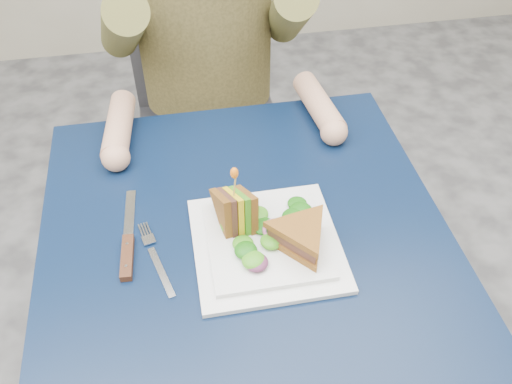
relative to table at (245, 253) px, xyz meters
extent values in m
cube|color=black|center=(0.00, 0.00, 0.06)|extent=(0.75, 0.75, 0.03)
cylinder|color=#595B5E|center=(-0.32, 0.32, -0.30)|extent=(0.04, 0.04, 0.70)
cylinder|color=#595B5E|center=(0.32, 0.32, -0.30)|extent=(0.04, 0.04, 0.70)
cube|color=#47474C|center=(0.00, 0.62, -0.20)|extent=(0.42, 0.40, 0.04)
cube|color=#47474C|center=(0.00, 0.80, 0.05)|extent=(0.42, 0.03, 0.46)
cylinder|color=#47474C|center=(-0.18, 0.45, -0.44)|extent=(0.02, 0.02, 0.43)
cylinder|color=#47474C|center=(0.18, 0.45, -0.44)|extent=(0.02, 0.02, 0.43)
cylinder|color=#47474C|center=(-0.18, 0.79, -0.44)|extent=(0.02, 0.02, 0.43)
cylinder|color=#47474C|center=(0.18, 0.79, -0.44)|extent=(0.02, 0.02, 0.43)
cylinder|color=#4C4422|center=(0.00, 0.60, 0.22)|extent=(0.34, 0.34, 0.52)
cylinder|color=brown|center=(-0.20, 0.51, 0.23)|extent=(0.15, 0.39, 0.31)
cylinder|color=tan|center=(-0.23, 0.31, 0.11)|extent=(0.08, 0.20, 0.06)
sphere|color=tan|center=(-0.23, 0.21, 0.11)|extent=(0.06, 0.06, 0.06)
cylinder|color=brown|center=(0.20, 0.51, 0.23)|extent=(0.15, 0.39, 0.31)
cylinder|color=tan|center=(0.23, 0.31, 0.11)|extent=(0.08, 0.20, 0.06)
sphere|color=tan|center=(0.23, 0.21, 0.11)|extent=(0.06, 0.06, 0.06)
cube|color=white|center=(0.03, -0.05, 0.08)|extent=(0.26, 0.26, 0.01)
cube|color=white|center=(0.03, -0.05, 0.09)|extent=(0.21, 0.21, 0.01)
cube|color=silver|center=(-0.16, -0.08, 0.08)|extent=(0.04, 0.11, 0.00)
cube|color=silver|center=(-0.18, 0.00, 0.08)|extent=(0.03, 0.03, 0.00)
cube|color=silver|center=(-0.19, 0.02, 0.08)|extent=(0.01, 0.03, 0.00)
cube|color=silver|center=(-0.19, 0.02, 0.08)|extent=(0.01, 0.03, 0.00)
cube|color=silver|center=(-0.18, 0.02, 0.08)|extent=(0.01, 0.03, 0.00)
cube|color=silver|center=(-0.18, 0.02, 0.08)|extent=(0.01, 0.03, 0.00)
cube|color=silver|center=(-0.21, 0.06, 0.08)|extent=(0.03, 0.14, 0.00)
cube|color=black|center=(-0.21, -0.04, 0.09)|extent=(0.03, 0.10, 0.01)
cylinder|color=silver|center=(-0.21, -0.02, 0.09)|extent=(0.01, 0.01, 0.00)
cylinder|color=silver|center=(-0.22, -0.07, 0.09)|extent=(0.01, 0.01, 0.00)
cylinder|color=tan|center=(-0.02, -0.01, 0.20)|extent=(0.01, 0.01, 0.06)
ellipsoid|color=orange|center=(-0.02, -0.01, 0.23)|extent=(0.01, 0.01, 0.02)
torus|color=#9E4C7A|center=(0.05, -0.05, 0.11)|extent=(0.04, 0.04, 0.02)
camera|label=1|loc=(-0.10, -0.67, 0.83)|focal=38.00mm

